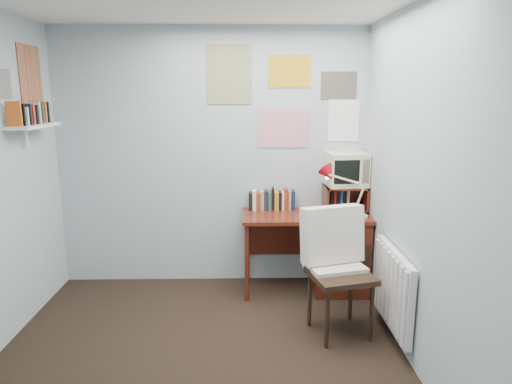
% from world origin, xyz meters
% --- Properties ---
extents(ground, '(3.50, 3.50, 0.00)m').
position_xyz_m(ground, '(0.00, 0.00, 0.00)').
color(ground, black).
rests_on(ground, ground).
extents(back_wall, '(3.00, 0.02, 2.50)m').
position_xyz_m(back_wall, '(0.00, 1.75, 1.25)').
color(back_wall, '#A3B3BA').
rests_on(back_wall, ground).
extents(right_wall, '(0.02, 3.50, 2.50)m').
position_xyz_m(right_wall, '(1.50, 0.00, 1.25)').
color(right_wall, '#A3B3BA').
rests_on(right_wall, ground).
extents(desk, '(1.20, 0.55, 0.76)m').
position_xyz_m(desk, '(1.17, 1.48, 0.41)').
color(desk, maroon).
rests_on(desk, ground).
extents(desk_chair, '(0.60, 0.58, 0.97)m').
position_xyz_m(desk_chair, '(1.07, 0.64, 0.49)').
color(desk_chair, black).
rests_on(desk_chair, ground).
extents(desk_lamp, '(0.35, 0.32, 0.43)m').
position_xyz_m(desk_lamp, '(1.39, 1.31, 0.97)').
color(desk_lamp, '#AD0B19').
rests_on(desk_lamp, desk).
extents(tv_riser, '(0.40, 0.30, 0.25)m').
position_xyz_m(tv_riser, '(1.29, 1.59, 0.89)').
color(tv_riser, maroon).
rests_on(tv_riser, desk).
extents(crt_tv, '(0.40, 0.37, 0.35)m').
position_xyz_m(crt_tv, '(1.29, 1.61, 1.18)').
color(crt_tv, beige).
rests_on(crt_tv, tv_riser).
extents(book_row, '(0.60, 0.14, 0.22)m').
position_xyz_m(book_row, '(0.66, 1.66, 0.87)').
color(book_row, maroon).
rests_on(book_row, desk).
extents(radiator, '(0.09, 0.80, 0.60)m').
position_xyz_m(radiator, '(1.46, 0.55, 0.42)').
color(radiator, white).
rests_on(radiator, right_wall).
extents(wall_shelf, '(0.20, 0.62, 0.24)m').
position_xyz_m(wall_shelf, '(-1.40, 1.10, 1.62)').
color(wall_shelf, white).
rests_on(wall_shelf, left_wall).
extents(posters_back, '(1.20, 0.01, 0.90)m').
position_xyz_m(posters_back, '(0.70, 1.74, 1.85)').
color(posters_back, white).
rests_on(posters_back, back_wall).
extents(posters_left, '(0.01, 0.70, 0.60)m').
position_xyz_m(posters_left, '(-1.49, 1.10, 2.00)').
color(posters_left, white).
rests_on(posters_left, left_wall).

